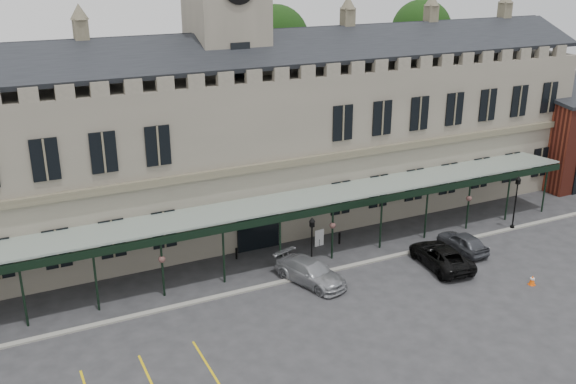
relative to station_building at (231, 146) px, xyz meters
name	(u,v)px	position (x,y,z in m)	size (l,w,h in m)	color
ground	(333,321)	(0.00, -15.91, -6.47)	(140.00, 140.00, 0.00)	#2B2B2E
station_building	(231,146)	(0.00, 0.00, 0.00)	(60.00, 10.36, 17.30)	slate
clock_tower	(227,57)	(0.00, 0.09, 6.64)	(5.60, 5.60, 24.80)	slate
canopy	(278,236)	(0.00, -8.45, -4.06)	(50.00, 4.10, 4.30)	#8C9E93
kerb	(291,280)	(0.00, -10.41, -6.41)	(60.00, 0.40, 0.12)	gray
tree_behind_mid	(275,41)	(8.00, 9.09, 6.35)	(6.00, 6.00, 16.00)	#332314
tree_behind_right	(421,32)	(24.00, 9.09, 6.35)	(6.00, 6.00, 16.00)	#332314
lamp_post_mid	(312,242)	(1.40, -10.55, -3.94)	(0.40, 0.40, 4.26)	black
lamp_post_right	(516,198)	(19.15, -10.36, -3.88)	(0.41, 0.41, 4.36)	black
traffic_cone	(532,280)	(13.68, -17.73, -6.13)	(0.43, 0.43, 0.69)	#FF5508
sign_board	(319,238)	(4.19, -6.51, -5.85)	(0.74, 0.11, 1.27)	black
bollard_left	(236,254)	(-2.05, -5.87, -6.05)	(0.15, 0.15, 0.83)	black
bollard_right	(339,238)	(5.69, -6.85, -6.02)	(0.16, 0.16, 0.89)	black
car_taxi	(311,272)	(1.00, -11.19, -5.71)	(2.13, 5.24, 1.52)	#919398
car_van	(441,256)	(10.08, -12.97, -5.71)	(2.51, 5.44, 1.51)	black
car_right_a	(463,242)	(13.00, -11.77, -5.75)	(1.69, 4.20, 1.43)	#3E4147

